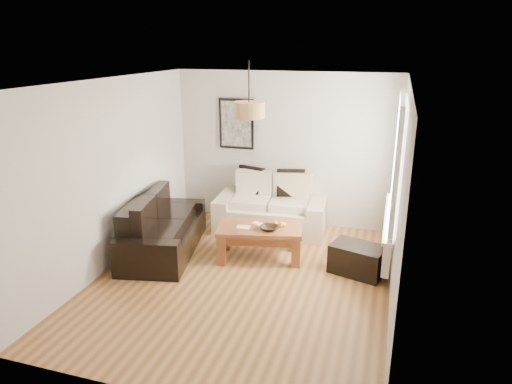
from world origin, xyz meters
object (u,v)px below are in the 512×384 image
(sofa_leather, at_px, (163,226))
(coffee_table, at_px, (259,242))
(ottoman, at_px, (358,259))
(loveseat_cream, at_px, (271,205))

(sofa_leather, distance_m, coffee_table, 1.48)
(sofa_leather, height_order, ottoman, sofa_leather)
(sofa_leather, relative_size, coffee_table, 1.55)
(loveseat_cream, distance_m, ottoman, 1.94)
(coffee_table, height_order, ottoman, coffee_table)
(sofa_leather, bearing_deg, coffee_table, -93.83)
(coffee_table, bearing_deg, loveseat_cream, 96.30)
(loveseat_cream, height_order, ottoman, loveseat_cream)
(loveseat_cream, relative_size, sofa_leather, 0.96)
(ottoman, bearing_deg, loveseat_cream, 143.61)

